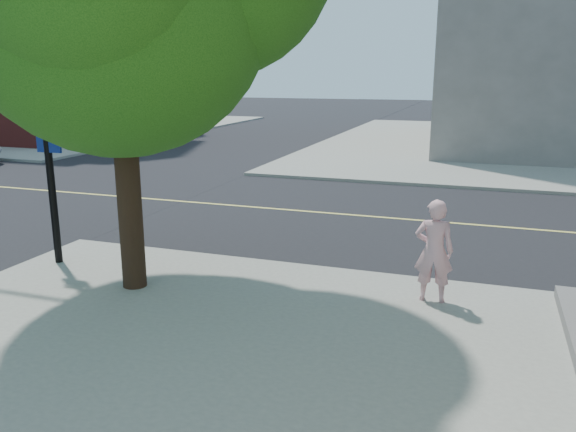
% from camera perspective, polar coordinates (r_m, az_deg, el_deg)
% --- Properties ---
extents(ground, '(140.00, 140.00, 0.00)m').
position_cam_1_polar(ground, '(12.74, -16.29, -3.15)').
color(ground, black).
rests_on(ground, ground).
extents(road_ew, '(140.00, 9.00, 0.01)m').
position_cam_1_polar(road_ew, '(16.47, -7.34, 1.17)').
color(road_ew, black).
rests_on(road_ew, ground).
extents(sidewalk_nw, '(26.00, 25.00, 0.12)m').
position_cam_1_polar(sidewalk_nw, '(43.68, -25.05, 8.03)').
color(sidewalk_nw, gray).
rests_on(sidewalk_nw, ground).
extents(church, '(15.20, 12.00, 14.40)m').
position_cam_1_polar(church, '(39.09, -26.52, 17.83)').
color(church, maroon).
rests_on(church, sidewalk_nw).
extents(man_on_phone, '(0.62, 0.43, 1.64)m').
position_cam_1_polar(man_on_phone, '(9.26, 14.20, -3.35)').
color(man_on_phone, '#D89FA6').
rests_on(man_on_phone, sidewalk_se).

